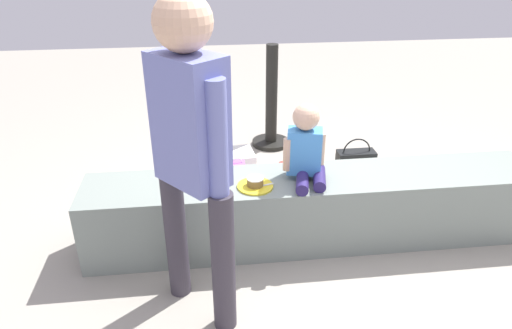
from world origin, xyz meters
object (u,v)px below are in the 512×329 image
Objects in this scene: child_seated at (306,147)px; handbag_black_leather at (356,160)px; cake_plate at (255,184)px; water_bottle_far_side at (399,176)px; party_cup_red at (283,169)px; water_bottle_near_gift at (438,173)px; handbag_brown_canvas at (307,156)px; adult_standing at (191,142)px; cake_box_white at (238,159)px; gift_bag at (232,180)px.

child_seated is 1.49× the size of handbag_black_leather.
cake_plate reaches higher than water_bottle_far_side.
handbag_black_leather is (0.64, 0.01, 0.04)m from party_cup_red.
child_seated reaches higher than water_bottle_near_gift.
child_seated is 1.22m from handbag_brown_canvas.
adult_standing is 5.75× the size of cake_box_white.
adult_standing reaches higher than water_bottle_near_gift.
cake_plate is 0.69× the size of handbag_black_leather.
handbag_black_leather is at bearing 54.31° from child_seated.
water_bottle_far_side is 0.42m from handbag_black_leather.
party_cup_red is at bearing 88.05° from child_seated.
cake_plate is at bearing 53.34° from adult_standing.
gift_bag is (-0.10, 0.70, -0.34)m from cake_plate.
child_seated reaches higher than party_cup_red.
adult_standing is 1.47m from gift_bag.
cake_box_white is 0.61m from handbag_brown_canvas.
party_cup_red is (0.45, 0.30, -0.09)m from gift_bag.
adult_standing is 14.37× the size of party_cup_red.
child_seated is 1.29m from handbag_black_leather.
cake_box_white is (-1.59, 0.55, -0.04)m from water_bottle_near_gift.
cake_box_white is 1.03m from handbag_black_leather.
handbag_black_leather is (0.67, 0.93, -0.59)m from child_seated.
adult_standing reaches higher than handbag_black_leather.
water_bottle_far_side is (1.25, 0.67, -0.39)m from cake_plate.
child_seated is 2.16× the size of cake_plate.
water_bottle_near_gift is 2.00× the size of party_cup_red.
adult_standing is 4.99× the size of gift_bag.
handbag_brown_canvas reaches higher than cake_box_white.
cake_plate is at bearing -156.47° from water_bottle_near_gift.
gift_bag is (0.25, 1.17, -0.85)m from adult_standing.
cake_plate is 0.98× the size of water_bottle_far_side.
water_bottle_near_gift is 1.68m from cake_box_white.
party_cup_red is (-0.89, 0.32, -0.05)m from water_bottle_far_side.
child_seated is 1.11m from party_cup_red.
gift_bag reaches higher than handbag_black_leather.
water_bottle_far_side is at bearing 28.41° from cake_plate.
child_seated is 0.92m from gift_bag.
gift_bag is 2.88× the size of party_cup_red.
adult_standing is at bearing -144.32° from water_bottle_far_side.
gift_bag is 1.35m from water_bottle_far_side.
child_seated is 1.61× the size of handbag_brown_canvas.
handbag_brown_canvas reaches higher than water_bottle_far_side.
cake_plate is (-0.32, -0.08, -0.19)m from child_seated.
water_bottle_far_side is (1.35, -0.02, -0.04)m from gift_bag.
cake_plate reaches higher than water_bottle_near_gift.
child_seated is 4.20× the size of party_cup_red.
adult_standing is 5.11× the size of handbag_black_leather.
cake_box_white reaches higher than party_cup_red.
party_cup_red is 0.27m from handbag_brown_canvas.
adult_standing is at bearing -126.66° from cake_plate.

